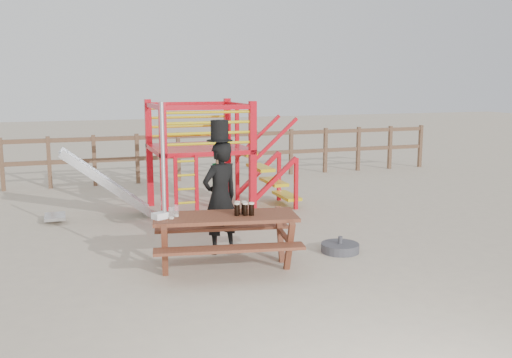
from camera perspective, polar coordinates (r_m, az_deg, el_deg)
name	(u,v)px	position (r m, az deg, el deg)	size (l,w,h in m)	color
ground	(249,271)	(7.55, -0.66, -9.21)	(60.00, 60.00, 0.00)	#B7A88E
back_fence	(158,152)	(14.06, -9.77, 2.66)	(15.09, 0.09, 1.20)	brown
playground_fort	(195,156)	(10.71, -6.14, 2.34)	(4.71, 1.84, 2.10)	red
picnic_table	(226,235)	(7.54, -3.06, -5.61)	(2.07, 1.60, 0.72)	brown
man_with_hat	(220,194)	(8.15, -3.60, -1.53)	(0.69, 0.58, 1.92)	black
metal_pole	(164,190)	(7.29, -9.20, -1.05)	(0.05, 0.05, 2.20)	#B2B2B7
parasol_base	(340,248)	(8.42, 8.41, -6.81)	(0.55, 0.55, 0.23)	#3B3B41
paper_bag	(160,216)	(7.37, -9.57, -3.64)	(0.18, 0.14, 0.08)	white
stout_pints	(243,208)	(7.47, -1.31, -2.96)	(0.25, 0.20, 0.17)	black
empty_glasses	(174,212)	(7.40, -8.23, -3.32)	(0.15, 0.17, 0.15)	silver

